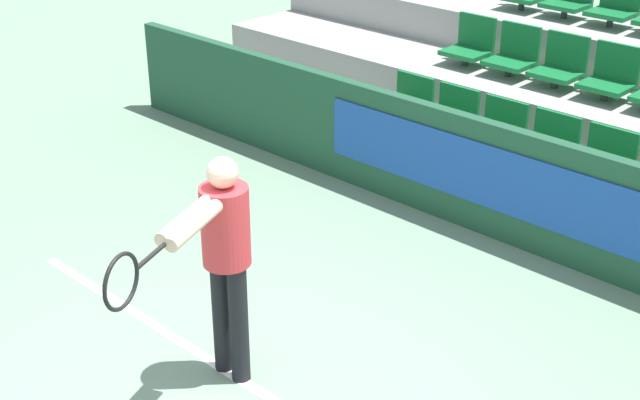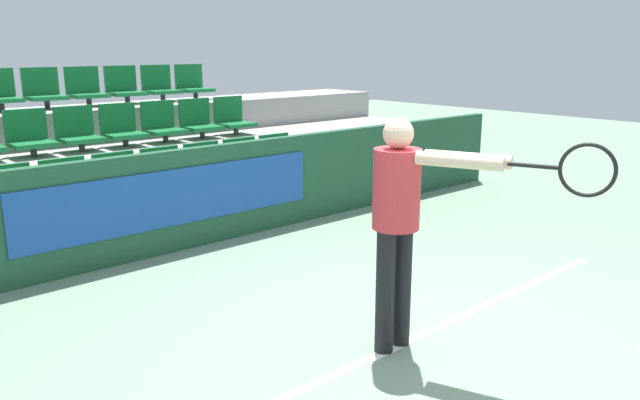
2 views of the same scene
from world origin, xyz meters
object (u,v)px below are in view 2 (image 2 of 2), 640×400
Objects in this scene: stadium_chair_2 at (119,181)px; stadium_chair_6 at (279,158)px; stadium_chair_3 at (165,175)px; stadium_chair_16 at (44,91)px; stadium_chair_10 at (122,128)px; stadium_chair_17 at (86,90)px; stadium_chair_19 at (160,86)px; stadium_chair_5 at (245,163)px; stadium_chair_13 at (233,119)px; stadium_chair_20 at (193,85)px; stadium_chair_4 at (207,169)px; stadium_chair_18 at (124,88)px; stadium_chair_11 at (162,125)px; tennis_player at (405,211)px; stadium_chair_9 at (78,132)px; stadium_chair_0 at (11,197)px; stadium_chair_12 at (199,122)px; stadium_chair_8 at (30,137)px; stadium_chair_1 at (68,189)px.

stadium_chair_2 and stadium_chair_6 have the same top height.
stadium_chair_3 is 2.37m from stadium_chair_16.
stadium_chair_17 is at bearing 90.00° from stadium_chair_10.
stadium_chair_5 is at bearing -90.00° from stadium_chair_19.
stadium_chair_13 is 1.00× the size of stadium_chair_20.
stadium_chair_20 reaches higher than stadium_chair_10.
stadium_chair_4 is 1.00× the size of stadium_chair_18.
stadium_chair_13 is at bearing -32.81° from stadium_chair_17.
tennis_player is (-0.77, -4.86, -0.07)m from stadium_chair_11.
stadium_chair_2 is 1.00× the size of stadium_chair_10.
stadium_chair_5 is 2.37m from stadium_chair_20.
stadium_chair_5 is at bearing -32.81° from stadium_chair_9.
stadium_chair_0 is at bearing -162.13° from stadium_chair_13.
stadium_chair_11 is 1.60m from stadium_chair_16.
stadium_chair_2 is 1.00× the size of stadium_chair_12.
stadium_chair_4 is 1.00× the size of stadium_chair_8.
stadium_chair_12 is 2.02m from stadium_chair_16.
stadium_chair_3 is 2.56m from stadium_chair_19.
stadium_chair_1 is 2.37m from stadium_chair_16.
stadium_chair_19 reaches higher than stadium_chair_5.
stadium_chair_8 is 1.00× the size of stadium_chair_12.
stadium_chair_2 is 1.00× the size of stadium_chair_20.
stadium_chair_11 is 1.15m from stadium_chair_18.
stadium_chair_9 is 1.66m from stadium_chair_12.
stadium_chair_5 is at bearing 0.00° from stadium_chair_2.
stadium_chair_17 is (0.55, 1.07, 0.43)m from stadium_chair_9.
stadium_chair_18 is (1.11, 1.07, 0.43)m from stadium_chair_9.
stadium_chair_0 is at bearing -147.19° from stadium_chair_20.
stadium_chair_13 is (0.00, 1.07, 0.43)m from stadium_chair_6.
tennis_player is (-1.87, -3.79, 0.36)m from stadium_chair_6.
tennis_player is at bearing -116.31° from stadium_chair_6.
stadium_chair_4 is 1.00× the size of stadium_chair_20.
stadium_chair_1 is 1.00× the size of stadium_chair_10.
stadium_chair_0 is 1.00× the size of stadium_chair_20.
stadium_chair_19 is at bearing 52.20° from stadium_chair_2.
stadium_chair_2 is at bearing -135.96° from stadium_chair_20.
stadium_chair_18 is (2.21, 2.14, 0.86)m from stadium_chair_0.
stadium_chair_8 is at bearing -135.96° from stadium_chair_17.
tennis_player is at bearing -76.74° from stadium_chair_1.
stadium_chair_3 and stadium_chair_4 have the same top height.
stadium_chair_9 is 2.49m from stadium_chair_20.
stadium_chair_1 is at bearing -104.50° from stadium_chair_16.
stadium_chair_18 is 0.55m from stadium_chair_19.
stadium_chair_5 is 4.03m from tennis_player.
stadium_chair_2 is 1.15m from stadium_chair_9.
stadium_chair_20 is (2.76, 2.14, 0.86)m from stadium_chair_1.
stadium_chair_13 is at bearing 0.00° from stadium_chair_10.
stadium_chair_8 is 1.00× the size of stadium_chair_9.
stadium_chair_11 is 1.00× the size of stadium_chair_17.
stadium_chair_4 is 1.00× the size of stadium_chair_10.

